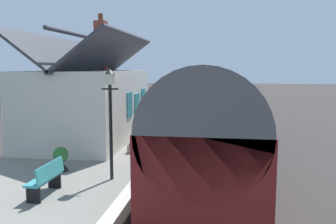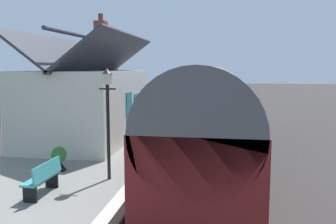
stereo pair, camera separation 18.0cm
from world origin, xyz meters
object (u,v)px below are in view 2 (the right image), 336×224
at_px(lamp_post_platform, 108,102).
at_px(station_building, 89,103).
at_px(planter_edge_far, 146,101).
at_px(tree_mid_background, 97,65).
at_px(planter_edge_near, 180,105).
at_px(planter_corner_building, 153,133).
at_px(bench_platform_end, 155,109).
at_px(planter_under_sign, 133,144).
at_px(bench_by_lamp, 43,177).
at_px(train, 212,113).
at_px(planter_bench_right, 59,159).

bearing_deg(lamp_post_platform, station_building, 26.62).
bearing_deg(planter_edge_far, tree_mid_background, 80.49).
bearing_deg(planter_edge_near, station_building, 167.16).
relative_size(station_building, planter_corner_building, 7.58).
distance_m(bench_platform_end, planter_under_sign, 10.63).
xyz_separation_m(bench_by_lamp, bench_platform_end, (15.72, 0.12, 0.00)).
height_order(bench_by_lamp, bench_platform_end, same).
bearing_deg(planter_edge_near, tree_mid_background, 70.59).
relative_size(bench_platform_end, planter_corner_building, 1.38).
distance_m(train, planter_edge_near, 11.68).
bearing_deg(tree_mid_background, planter_edge_far, -99.51).
relative_size(planter_bench_right, planter_under_sign, 0.85).
distance_m(bench_platform_end, planter_edge_near, 3.59).
relative_size(planter_edge_near, planter_under_sign, 0.77).
relative_size(bench_by_lamp, tree_mid_background, 0.22).
bearing_deg(bench_by_lamp, bench_platform_end, 0.44).
xyz_separation_m(planter_edge_near, planter_edge_far, (1.93, 3.09, 0.10)).
bearing_deg(bench_platform_end, lamp_post_platform, -174.39).
height_order(bench_by_lamp, planter_corner_building, bench_by_lamp).
distance_m(planter_edge_far, lamp_post_platform, 19.78).
bearing_deg(station_building, bench_platform_end, -9.22).
bearing_deg(planter_edge_near, lamp_post_platform, -179.78).
height_order(train, bench_platform_end, train).
relative_size(train, planter_bench_right, 24.89).
bearing_deg(bench_platform_end, planter_bench_right, 177.92).
height_order(station_building, bench_platform_end, station_building).
height_order(bench_platform_end, planter_under_sign, bench_platform_end).
bearing_deg(planter_edge_far, planter_edge_near, -122.05).
bearing_deg(planter_corner_building, lamp_post_platform, 178.79).
distance_m(planter_under_sign, lamp_post_platform, 4.16).
height_order(bench_by_lamp, planter_edge_near, bench_by_lamp).
relative_size(station_building, planter_edge_far, 8.28).
distance_m(planter_edge_far, tree_mid_background, 5.58).
bearing_deg(planter_bench_right, station_building, 10.30).
bearing_deg(planter_under_sign, planter_corner_building, -7.86).
relative_size(bench_by_lamp, lamp_post_platform, 0.43).
xyz_separation_m(planter_edge_far, tree_mid_background, (0.77, 4.58, 3.10)).
relative_size(train, planter_under_sign, 21.05).
xyz_separation_m(bench_by_lamp, planter_edge_near, (19.06, -1.20, -0.08)).
relative_size(planter_corner_building, planter_bench_right, 1.30).
height_order(train, planter_corner_building, train).
relative_size(station_building, planter_bench_right, 9.83).
distance_m(station_building, planter_corner_building, 3.28).
height_order(bench_by_lamp, lamp_post_platform, lamp_post_platform).
xyz_separation_m(bench_platform_end, planter_edge_near, (3.33, -1.32, -0.08)).
relative_size(bench_platform_end, planter_bench_right, 1.78).
height_order(station_building, planter_corner_building, station_building).
bearing_deg(lamp_post_platform, planter_corner_building, -1.21).
relative_size(bench_platform_end, planter_edge_near, 1.96).
height_order(planter_bench_right, lamp_post_platform, lamp_post_platform).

